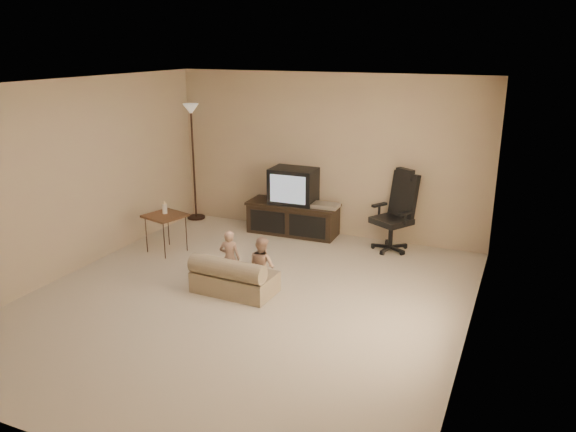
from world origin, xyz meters
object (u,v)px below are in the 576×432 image
object	(u,v)px
toddler_left	(230,258)
child_sofa	(233,278)
floor_lamp	(192,136)
tv_stand	(294,207)
toddler_right	(262,266)
side_table	(165,216)
office_chair	(395,222)

from	to	relation	value
toddler_left	child_sofa	bearing A→B (deg)	116.00
floor_lamp	toddler_left	bearing A→B (deg)	-49.05
tv_stand	toddler_right	world-z (taller)	tv_stand
child_sofa	toddler_right	size ratio (longest dim) A/B	1.38
toddler_left	floor_lamp	bearing A→B (deg)	-59.62
floor_lamp	side_table	bearing A→B (deg)	-72.28
tv_stand	office_chair	xyz separation A→B (m)	(1.64, -0.08, -0.01)
side_table	floor_lamp	bearing A→B (deg)	107.72
side_table	child_sofa	size ratio (longest dim) A/B	0.75
office_chair	toddler_right	size ratio (longest dim) A/B	1.64
office_chair	floor_lamp	size ratio (longest dim) A/B	0.61
office_chair	child_sofa	xyz separation A→B (m)	(-1.43, -2.28, -0.23)
floor_lamp	toddler_left	distance (m)	3.12
child_sofa	toddler_right	xyz separation A→B (m)	(0.33, 0.13, 0.17)
tv_stand	floor_lamp	distance (m)	2.11
tv_stand	side_table	bearing A→B (deg)	-134.21
office_chair	child_sofa	world-z (taller)	office_chair
tv_stand	toddler_left	distance (m)	2.16
toddler_left	toddler_right	xyz separation A→B (m)	(0.48, -0.07, 0.00)
floor_lamp	child_sofa	bearing A→B (deg)	-49.39
side_table	toddler_right	bearing A→B (deg)	-21.08
tv_stand	child_sofa	world-z (taller)	tv_stand
office_chair	child_sofa	bearing A→B (deg)	-91.46
office_chair	floor_lamp	world-z (taller)	floor_lamp
toddler_right	office_chair	bearing A→B (deg)	-92.60
side_table	child_sofa	bearing A→B (deg)	-28.85
toddler_left	toddler_right	bearing A→B (deg)	161.58
tv_stand	floor_lamp	size ratio (longest dim) A/B	0.76
side_table	toddler_left	bearing A→B (deg)	-25.12
side_table	child_sofa	world-z (taller)	side_table
office_chair	toddler_left	bearing A→B (deg)	-96.52
office_chair	side_table	world-z (taller)	office_chair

